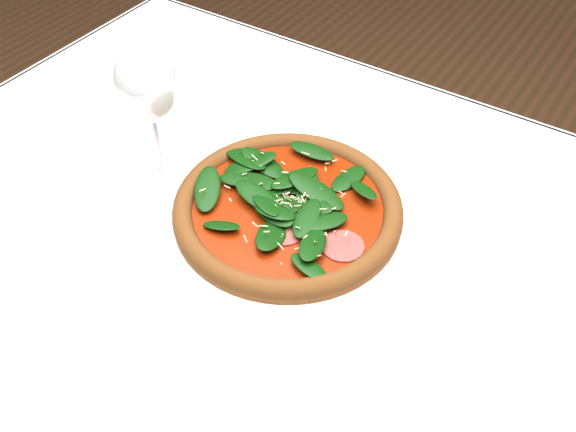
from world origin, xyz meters
The scene contains 4 objects.
dining_table centered at (0.00, 0.00, 0.65)m, with size 1.21×0.81×0.75m.
plate centered at (-0.05, 0.02, 0.76)m, with size 0.33×0.33×0.01m.
pizza centered at (-0.05, 0.02, 0.78)m, with size 0.32×0.32×0.04m.
wine_glass centered at (-0.24, 0.01, 0.89)m, with size 0.08×0.08×0.19m.
Camera 1 is at (0.27, -0.45, 1.33)m, focal length 40.00 mm.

